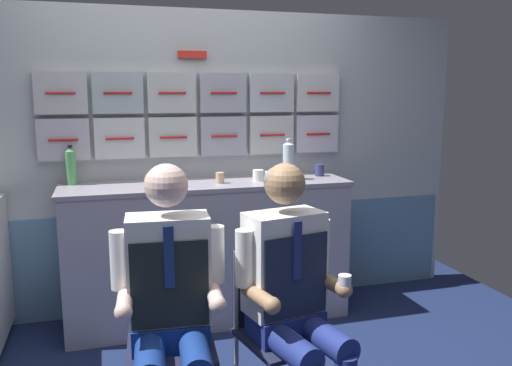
# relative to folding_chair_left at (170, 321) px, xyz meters

# --- Properties ---
(galley_bulkhead) EXTENTS (4.20, 0.14, 2.15)m
(galley_bulkhead) POSITION_rel_folding_chair_left_xyz_m (0.33, 1.38, 0.57)
(galley_bulkhead) COLOR #B8BEC0
(galley_bulkhead) RESTS_ON ground
(galley_counter) EXTENTS (1.95, 0.53, 0.97)m
(galley_counter) POSITION_rel_folding_chair_left_xyz_m (0.40, 1.10, -0.01)
(galley_counter) COLOR #A09BA8
(galley_counter) RESTS_ON ground
(folding_chair_left) EXTENTS (0.43, 0.43, 0.82)m
(folding_chair_left) POSITION_rel_folding_chair_left_xyz_m (0.00, 0.00, 0.00)
(folding_chair_left) COLOR #A8AAAF
(folding_chair_left) RESTS_ON ground
(crew_member_left) EXTENTS (0.51, 0.65, 1.27)m
(crew_member_left) POSITION_rel_folding_chair_left_xyz_m (-0.01, -0.16, 0.20)
(crew_member_left) COLOR black
(crew_member_left) RESTS_ON ground
(folding_chair_center) EXTENTS (0.48, 0.48, 0.82)m
(folding_chair_center) POSITION_rel_folding_chair_left_xyz_m (0.51, -0.05, 0.00)
(folding_chair_center) COLOR #A8AAAF
(folding_chair_center) RESTS_ON ground
(crew_member_center) EXTENTS (0.52, 0.67, 1.26)m
(crew_member_center) POSITION_rel_folding_chair_left_xyz_m (0.55, -0.21, 0.19)
(crew_member_center) COLOR black
(crew_member_center) RESTS_ON ground
(water_bottle_short) EXTENTS (0.08, 0.08, 0.29)m
(water_bottle_short) POSITION_rel_folding_chair_left_xyz_m (0.97, 1.06, 0.61)
(water_bottle_short) COLOR silver
(water_bottle_short) RESTS_ON galley_counter
(water_bottle_blue_cap) EXTENTS (0.07, 0.07, 0.26)m
(water_bottle_blue_cap) POSITION_rel_folding_chair_left_xyz_m (-0.48, 1.26, 0.60)
(water_bottle_blue_cap) COLOR #50A35D
(water_bottle_blue_cap) RESTS_ON galley_counter
(coffee_cup_spare) EXTENTS (0.06, 0.06, 0.07)m
(coffee_cup_spare) POSITION_rel_folding_chair_left_xyz_m (0.48, 1.04, 0.51)
(coffee_cup_spare) COLOR tan
(coffee_cup_spare) RESTS_ON galley_counter
(paper_cup_blue) EXTENTS (0.07, 0.07, 0.09)m
(paper_cup_blue) POSITION_rel_folding_chair_left_xyz_m (1.24, 1.14, 0.52)
(paper_cup_blue) COLOR navy
(paper_cup_blue) RESTS_ON galley_counter
(paper_cup_tan) EXTENTS (0.08, 0.08, 0.08)m
(paper_cup_tan) POSITION_rel_folding_chair_left_xyz_m (0.75, 1.07, 0.51)
(paper_cup_tan) COLOR white
(paper_cup_tan) RESTS_ON galley_counter
(espresso_cup_small) EXTENTS (0.06, 0.06, 0.06)m
(espresso_cup_small) POSITION_rel_folding_chair_left_xyz_m (0.84, 1.09, 0.50)
(espresso_cup_small) COLOR white
(espresso_cup_small) RESTS_ON galley_counter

